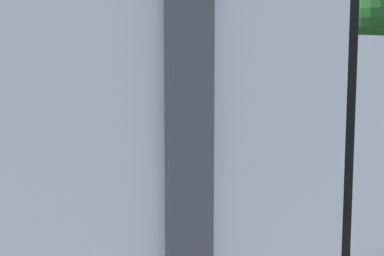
# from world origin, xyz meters

# --- Properties ---
(lane_marking_centre) EXTENTS (28.00, 0.16, 0.01)m
(lane_marking_centre) POSITION_xyz_m (3.00, 0.00, 0.01)
(lane_marking_centre) COLOR #E0D14C
(speed_limit_sign) EXTENTS (0.54, 0.06, 2.52)m
(speed_limit_sign) POSITION_xyz_m (1.35, -5.48, 1.76)
(speed_limit_sign) COLOR #4C4C51
(speed_limit_sign) RESTS_ON ground_plane
(car_blue_mid_road) EXTENTS (4.00, 2.14, 1.60)m
(car_blue_mid_road) POSITION_xyz_m (5.66, 3.19, 0.81)
(car_blue_mid_road) COLOR #2D479E
(car_blue_mid_road) RESTS_ON ground_plane
(tree_centre_verge) EXTENTS (2.22, 2.22, 5.27)m
(tree_centre_verge) POSITION_xyz_m (12.29, 6.79, 4.12)
(tree_centre_verge) COLOR #513823
(tree_centre_verge) RESTS_ON ground_plane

